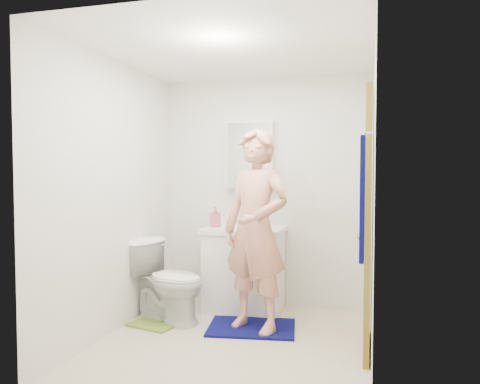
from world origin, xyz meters
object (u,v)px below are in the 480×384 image
(toothbrush_cup, at_px, (260,222))
(man, at_px, (256,230))
(medicine_cabinet, at_px, (250,154))
(soap_dispenser, at_px, (215,217))
(toilet, at_px, (168,281))
(vanity_cabinet, at_px, (244,271))
(towel, at_px, (362,199))

(toothbrush_cup, xyz_separation_m, man, (0.13, -0.69, 0.01))
(toothbrush_cup, bearing_deg, medicine_cabinet, 135.35)
(soap_dispenser, bearing_deg, medicine_cabinet, 41.12)
(toilet, height_order, toothbrush_cup, toothbrush_cup)
(medicine_cabinet, relative_size, soap_dispenser, 3.36)
(medicine_cabinet, xyz_separation_m, soap_dispenser, (-0.30, -0.26, -0.65))
(vanity_cabinet, height_order, towel, towel)
(towel, bearing_deg, man, 136.07)
(towel, relative_size, toilet, 1.04)
(vanity_cabinet, relative_size, man, 0.45)
(man, bearing_deg, toothbrush_cup, 122.09)
(vanity_cabinet, relative_size, toilet, 1.04)
(toilet, distance_m, toothbrush_cup, 1.10)
(vanity_cabinet, height_order, toothbrush_cup, toothbrush_cup)
(towel, bearing_deg, soap_dispenser, 135.62)
(towel, distance_m, toilet, 2.20)
(soap_dispenser, bearing_deg, toothbrush_cup, 16.07)
(toilet, bearing_deg, medicine_cabinet, -21.70)
(soap_dispenser, bearing_deg, towel, -44.38)
(vanity_cabinet, relative_size, medicine_cabinet, 1.14)
(soap_dispenser, height_order, man, man)
(medicine_cabinet, xyz_separation_m, towel, (1.18, -1.71, -0.35))
(medicine_cabinet, bearing_deg, vanity_cabinet, -90.00)
(towel, relative_size, soap_dispenser, 3.84)
(soap_dispenser, bearing_deg, man, -45.10)
(towel, distance_m, man, 1.32)
(medicine_cabinet, relative_size, toilet, 0.91)
(vanity_cabinet, distance_m, toilet, 0.81)
(towel, bearing_deg, toothbrush_cup, 123.51)
(man, bearing_deg, toilet, -162.35)
(toothbrush_cup, bearing_deg, toilet, -140.01)
(medicine_cabinet, distance_m, toilet, 1.56)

